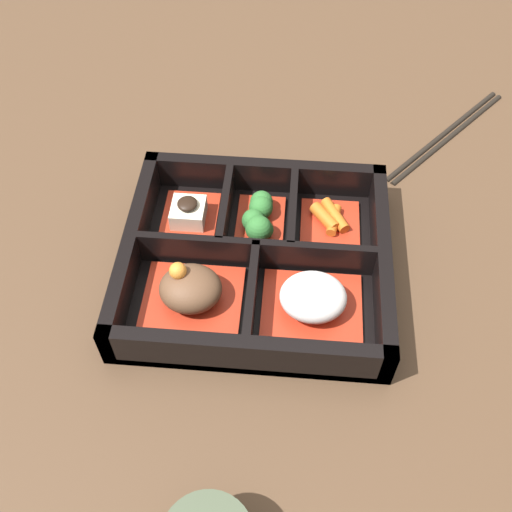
# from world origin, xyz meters

# --- Properties ---
(ground_plane) EXTENTS (3.00, 3.00, 0.00)m
(ground_plane) POSITION_xyz_m (0.00, 0.00, 0.00)
(ground_plane) COLOR #4C3523
(bento_base) EXTENTS (0.27, 0.24, 0.01)m
(bento_base) POSITION_xyz_m (0.00, 0.00, 0.01)
(bento_base) COLOR black
(bento_base) RESTS_ON ground_plane
(bento_rim) EXTENTS (0.27, 0.24, 0.05)m
(bento_rim) POSITION_xyz_m (0.00, -0.00, 0.02)
(bento_rim) COLOR black
(bento_rim) RESTS_ON ground_plane
(bowl_rice) EXTENTS (0.10, 0.09, 0.04)m
(bowl_rice) POSITION_xyz_m (-0.06, 0.05, 0.03)
(bowl_rice) COLOR #B22D19
(bowl_rice) RESTS_ON bento_base
(bowl_stew) EXTENTS (0.10, 0.09, 0.05)m
(bowl_stew) POSITION_xyz_m (0.06, 0.05, 0.03)
(bowl_stew) COLOR #B22D19
(bowl_stew) RESTS_ON bento_base
(bowl_carrots) EXTENTS (0.06, 0.08, 0.02)m
(bowl_carrots) POSITION_xyz_m (-0.08, -0.06, 0.02)
(bowl_carrots) COLOR #B22D19
(bowl_carrots) RESTS_ON bento_base
(bowl_greens) EXTENTS (0.05, 0.08, 0.03)m
(bowl_greens) POSITION_xyz_m (0.00, -0.05, 0.02)
(bowl_greens) COLOR #B22D19
(bowl_greens) RESTS_ON bento_base
(bowl_tofu) EXTENTS (0.06, 0.08, 0.03)m
(bowl_tofu) POSITION_xyz_m (0.08, -0.05, 0.02)
(bowl_tofu) COLOR #B22D19
(bowl_tofu) RESTS_ON bento_base
(chopsticks) EXTENTS (0.17, 0.19, 0.01)m
(chopsticks) POSITION_xyz_m (-0.22, -0.23, 0.00)
(chopsticks) COLOR black
(chopsticks) RESTS_ON ground_plane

